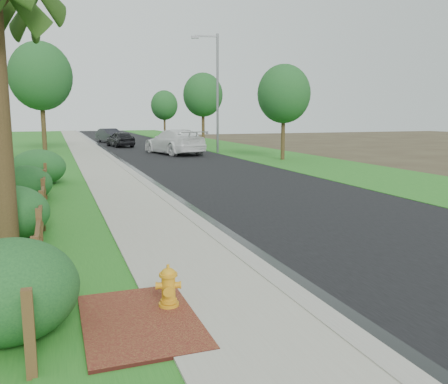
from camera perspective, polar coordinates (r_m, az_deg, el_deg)
name	(u,v)px	position (r m, az deg, el deg)	size (l,w,h in m)	color
ground	(254,284)	(8.64, 3.57, -11.03)	(120.00, 120.00, 0.00)	#372C1E
road	(147,148)	(43.25, -9.29, 5.30)	(8.00, 90.00, 0.02)	black
curb	(99,148)	(42.68, -14.86, 5.12)	(0.40, 90.00, 0.12)	gray
wet_gutter	(103,148)	(42.72, -14.39, 5.09)	(0.50, 90.00, 0.00)	black
sidewalk	(83,149)	(42.59, -16.61, 5.02)	(2.20, 90.00, 0.10)	gray
grass_strip	(60,149)	(42.53, -19.17, 4.86)	(1.60, 90.00, 0.06)	#1F631C
verge_far	(219,146)	(45.01, -0.58, 5.59)	(6.00, 90.00, 0.04)	#1F631C
brick_patch	(140,322)	(7.15, -10.07, -15.20)	(1.60, 2.40, 0.11)	maroon
ranch_fence	(43,201)	(14.04, -20.96, -1.05)	(0.12, 16.92, 1.10)	#452C17
fire_hydrant	(168,287)	(7.39, -6.70, -11.32)	(0.44, 0.35, 0.66)	orange
white_suv	(174,142)	(35.90, -5.98, 6.05)	(2.59, 6.36, 1.85)	white
dark_car_mid	(120,139)	(44.58, -12.36, 6.25)	(1.68, 4.18, 1.43)	black
dark_car_far	(110,136)	(51.18, -13.53, 6.61)	(1.55, 4.45, 1.47)	black
streetlight	(215,87)	(36.74, -1.05, 12.57)	(2.05, 0.56, 8.90)	slate
shrub_a	(9,290)	(7.05, -24.49, -10.71)	(1.84, 1.84, 1.38)	#17421E
shrub_b	(8,213)	(12.47, -24.53, -2.31)	(1.90, 1.90, 1.33)	#17421E
shrub_c	(26,184)	(17.73, -22.69, 0.93)	(1.73, 1.73, 1.25)	#17421E
shrub_d	(38,167)	(21.55, -21.43, 2.77)	(2.25, 2.25, 1.53)	#17421E
tree_near_right	(284,94)	(31.34, 7.21, 11.62)	(3.42, 3.42, 6.16)	#342815
tree_mid_left	(41,76)	(39.65, -21.20, 12.85)	(4.72, 4.72, 8.44)	#342815
tree_mid_right	(203,95)	(46.40, -2.55, 11.58)	(3.80, 3.80, 6.89)	#342815
tree_far_right	(164,105)	(55.88, -7.20, 10.31)	(3.08, 3.08, 5.68)	#342815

